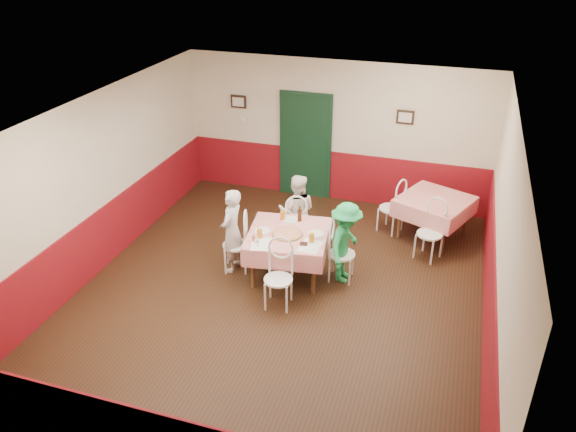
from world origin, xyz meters
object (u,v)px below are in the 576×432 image
(chair_left, at_px, (236,245))
(beer_bottle, at_px, (300,214))
(main_table, at_px, (288,254))
(glass_a, at_px, (260,234))
(chair_near, at_px, (278,280))
(wallet, at_px, (304,244))
(chair_second_b, at_px, (429,234))
(chair_right, at_px, (342,254))
(second_table, at_px, (433,218))
(chair_second_a, at_px, (391,208))
(glass_b, at_px, (312,238))
(chair_far, at_px, (296,224))
(diner_left, at_px, (232,231))
(diner_far, at_px, (297,211))
(diner_right, at_px, (346,243))
(pizza, at_px, (287,234))
(glass_c, at_px, (283,215))

(chair_left, distance_m, beer_bottle, 1.14)
(chair_left, bearing_deg, main_table, 81.82)
(main_table, xyz_separation_m, glass_a, (-0.36, -0.28, 0.46))
(chair_near, bearing_deg, wallet, 63.57)
(chair_second_b, bearing_deg, main_table, -127.64)
(chair_left, height_order, chair_right, same)
(second_table, relative_size, wallet, 10.18)
(chair_second_a, distance_m, glass_b, 2.32)
(chair_near, height_order, chair_second_a, same)
(chair_right, xyz_separation_m, chair_far, (-0.96, 0.72, 0.00))
(diner_left, bearing_deg, diner_far, 146.37)
(glass_a, distance_m, diner_far, 1.21)
(second_table, bearing_deg, glass_b, -128.47)
(beer_bottle, distance_m, diner_right, 0.91)
(chair_near, bearing_deg, chair_second_a, 60.74)
(diner_left, relative_size, diner_far, 1.06)
(diner_right, bearing_deg, glass_a, 114.33)
(glass_b, bearing_deg, chair_right, 34.82)
(chair_left, xyz_separation_m, chair_near, (0.96, -0.72, 0.00))
(chair_right, bearing_deg, glass_b, 121.88)
(pizza, bearing_deg, glass_a, -149.92)
(chair_right, height_order, chair_second_b, same)
(chair_left, xyz_separation_m, wallet, (1.18, -0.16, 0.32))
(glass_b, relative_size, beer_bottle, 0.61)
(beer_bottle, distance_m, diner_left, 1.11)
(chair_near, relative_size, chair_second_a, 1.00)
(glass_b, bearing_deg, main_table, 158.22)
(glass_b, bearing_deg, chair_second_b, 38.92)
(main_table, bearing_deg, chair_left, -172.01)
(chair_near, height_order, diner_left, diner_left)
(diner_far, xyz_separation_m, diner_right, (1.02, -0.77, -0.00))
(second_table, distance_m, chair_left, 3.57)
(diner_left, bearing_deg, beer_bottle, 123.28)
(main_table, bearing_deg, wallet, -39.54)
(chair_far, relative_size, glass_a, 6.19)
(diner_right, bearing_deg, diner_far, 59.24)
(chair_second_b, distance_m, wallet, 2.30)
(chair_second_b, distance_m, glass_a, 2.88)
(chair_second_a, distance_m, diner_left, 3.04)
(chair_far, bearing_deg, wallet, 95.62)
(glass_b, relative_size, glass_c, 0.97)
(chair_left, relative_size, wallet, 8.18)
(chair_second_a, xyz_separation_m, pizza, (-1.33, -1.99, 0.33))
(wallet, relative_size, diner_left, 0.08)
(glass_a, height_order, beer_bottle, beer_bottle)
(chair_far, xyz_separation_m, chair_second_a, (1.46, 1.08, 0.00))
(chair_second_a, height_order, pizza, chair_second_a)
(chair_left, relative_size, diner_left, 0.64)
(chair_second_a, xyz_separation_m, diner_far, (-1.47, -1.03, 0.22))
(chair_second_a, height_order, diner_left, diner_left)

